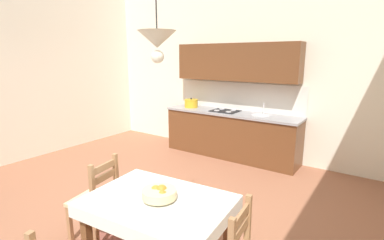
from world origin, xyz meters
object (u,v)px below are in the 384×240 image
Objects in this scene: kitchen_cabinetry at (232,114)px; dining_table at (158,214)px; dining_chair_tv_side at (96,200)px; pendant_lamp at (157,40)px; fruit_bowl at (160,193)px.

dining_table is at bearing -73.45° from kitchen_cabinetry.
dining_chair_tv_side is at bearing -89.15° from kitchen_cabinetry.
fruit_bowl is at bearing -52.29° from pendant_lamp.
dining_chair_tv_side is 1.85m from pendant_lamp.
kitchen_cabinetry is at bearing 106.55° from dining_table.
fruit_bowl reaches higher than dining_table.
kitchen_cabinetry is at bearing 106.86° from fruit_bowl.
kitchen_cabinetry is at bearing 90.85° from dining_chair_tv_side.
kitchen_cabinetry is at bearing 105.73° from pendant_lamp.
dining_table is 1.48m from pendant_lamp.
kitchen_cabinetry reaches higher than dining_table.
kitchen_cabinetry is 3.43m from fruit_bowl.
dining_chair_tv_side reaches higher than dining_table.
dining_table is 4.33× the size of fruit_bowl.
kitchen_cabinetry is 3.49m from pendant_lamp.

